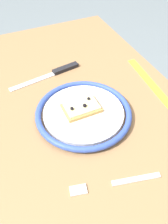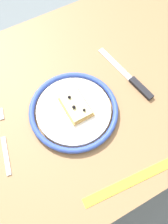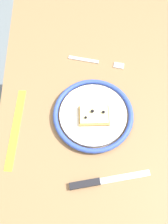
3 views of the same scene
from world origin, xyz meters
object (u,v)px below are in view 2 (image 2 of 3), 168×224
(plate, at_px, (74,110))
(pizza_slice_near, at_px, (76,106))
(fork, at_px, (3,139))
(dining_table, at_px, (60,119))
(measuring_tape, at_px, (132,181))
(knife, at_px, (134,81))

(plate, bearing_deg, pizza_slice_near, 11.39)
(pizza_slice_near, height_order, fork, pizza_slice_near)
(dining_table, bearing_deg, measuring_tape, -76.44)
(dining_table, xyz_separation_m, measuring_tape, (0.07, -0.29, 0.11))
(plate, distance_m, pizza_slice_near, 0.02)
(plate, bearing_deg, measuring_tape, -81.06)
(plate, distance_m, measuring_tape, 0.25)
(knife, height_order, measuring_tape, knife)
(dining_table, distance_m, pizza_slice_near, 0.14)
(plate, distance_m, fork, 0.21)
(knife, height_order, fork, knife)
(dining_table, bearing_deg, knife, -10.52)
(dining_table, xyz_separation_m, pizza_slice_near, (0.04, -0.04, 0.13))
(pizza_slice_near, bearing_deg, knife, -0.15)
(plate, height_order, knife, plate)
(pizza_slice_near, bearing_deg, fork, 175.37)
(pizza_slice_near, distance_m, knife, 0.20)
(dining_table, distance_m, plate, 0.13)
(plate, distance_m, knife, 0.21)
(dining_table, relative_size, fork, 5.71)
(pizza_slice_near, relative_size, knife, 0.41)
(fork, height_order, measuring_tape, fork)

